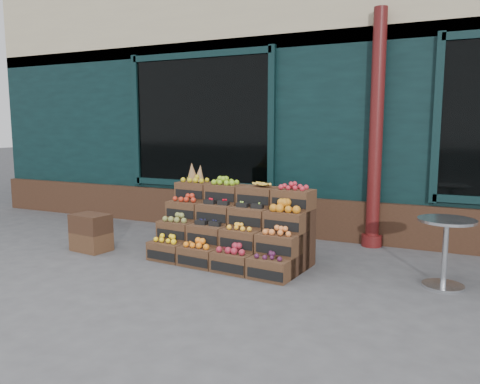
% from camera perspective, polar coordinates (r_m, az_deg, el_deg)
% --- Properties ---
extents(ground, '(60.00, 60.00, 0.00)m').
position_cam_1_polar(ground, '(5.28, -1.26, -10.28)').
color(ground, '#47474A').
rests_on(ground, ground).
extents(shop_facade, '(12.00, 6.24, 4.80)m').
position_cam_1_polar(shop_facade, '(9.88, 12.23, 12.14)').
color(shop_facade, black).
rests_on(shop_facade, ground).
extents(crate_display, '(1.97, 1.10, 1.18)m').
position_cam_1_polar(crate_display, '(5.80, -0.88, -4.85)').
color(crate_display, '#472D1C').
rests_on(crate_display, ground).
extents(spare_crates, '(0.53, 0.40, 0.50)m').
position_cam_1_polar(spare_crates, '(6.59, -17.71, -4.72)').
color(spare_crates, '#472D1C').
rests_on(spare_crates, ground).
extents(bistro_table, '(0.57, 0.57, 0.72)m').
position_cam_1_polar(bistro_table, '(5.27, 23.76, -5.92)').
color(bistro_table, '#ABAEB2').
rests_on(bistro_table, ground).
extents(shopkeeper, '(0.76, 0.53, 1.97)m').
position_cam_1_polar(shopkeeper, '(8.27, -1.07, 3.37)').
color(shopkeeper, '#1D662F').
rests_on(shopkeeper, ground).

